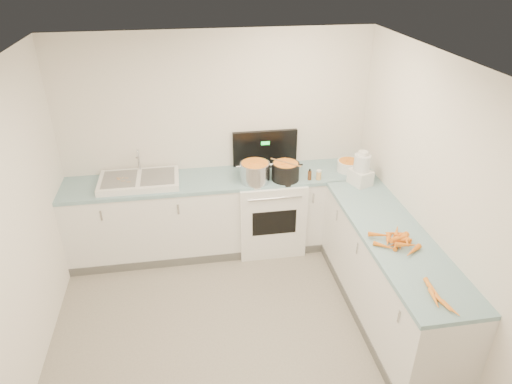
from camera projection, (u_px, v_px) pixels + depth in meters
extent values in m
cube|color=white|center=(223.00, 215.00, 5.37)|extent=(3.50, 0.60, 0.90)
cube|color=#82ACB8|center=(221.00, 179.00, 5.15)|extent=(3.50, 0.62, 0.04)
cube|color=white|center=(388.00, 277.00, 4.36)|extent=(0.60, 2.20, 0.90)
cube|color=#82ACB8|center=(395.00, 236.00, 4.14)|extent=(0.62, 2.20, 0.04)
cube|color=white|center=(269.00, 212.00, 5.43)|extent=(0.76, 0.65, 0.90)
cube|color=black|center=(265.00, 148.00, 5.35)|extent=(0.76, 0.05, 0.42)
cube|color=white|center=(139.00, 181.00, 4.99)|extent=(0.86, 0.52, 0.07)
cube|color=slate|center=(119.00, 179.00, 4.95)|extent=(0.36, 0.42, 0.01)
cube|color=slate|center=(158.00, 176.00, 5.00)|extent=(0.36, 0.42, 0.01)
cylinder|color=silver|center=(139.00, 160.00, 5.11)|extent=(0.03, 0.03, 0.24)
cylinder|color=silver|center=(255.00, 173.00, 5.01)|extent=(0.39, 0.39, 0.24)
cylinder|color=black|center=(285.00, 172.00, 5.06)|extent=(0.40, 0.40, 0.22)
cylinder|color=#AD7A47|center=(286.00, 162.00, 5.00)|extent=(0.29, 0.27, 0.02)
cylinder|color=white|center=(349.00, 166.00, 5.27)|extent=(0.28, 0.28, 0.12)
cylinder|color=#593319|center=(310.00, 175.00, 5.07)|extent=(0.04, 0.04, 0.11)
cylinder|color=#E5B266|center=(319.00, 176.00, 5.08)|extent=(0.06, 0.06, 0.10)
cube|color=white|center=(360.00, 177.00, 4.96)|extent=(0.26, 0.28, 0.17)
cylinder|color=silver|center=(362.00, 163.00, 4.88)|extent=(0.18, 0.18, 0.18)
cylinder|color=white|center=(363.00, 153.00, 4.83)|extent=(0.10, 0.10, 0.04)
cone|color=orange|center=(397.00, 243.00, 3.98)|extent=(0.15, 0.20, 0.04)
cone|color=orange|center=(388.00, 239.00, 4.01)|extent=(0.13, 0.17, 0.05)
cone|color=orange|center=(399.00, 239.00, 4.03)|extent=(0.21, 0.13, 0.04)
cone|color=orange|center=(395.00, 233.00, 4.11)|extent=(0.18, 0.10, 0.04)
cone|color=orange|center=(398.00, 242.00, 3.97)|extent=(0.10, 0.21, 0.05)
cone|color=orange|center=(384.00, 246.00, 3.94)|extent=(0.17, 0.14, 0.04)
cone|color=orange|center=(393.00, 238.00, 4.05)|extent=(0.18, 0.09, 0.04)
cone|color=orange|center=(413.00, 251.00, 3.87)|extent=(0.19, 0.16, 0.05)
cone|color=orange|center=(402.00, 239.00, 4.02)|extent=(0.15, 0.15, 0.05)
cone|color=orange|center=(399.00, 244.00, 3.97)|extent=(0.21, 0.08, 0.04)
cone|color=orange|center=(399.00, 240.00, 3.97)|extent=(0.19, 0.07, 0.05)
cone|color=orange|center=(379.00, 235.00, 4.05)|extent=(0.20, 0.10, 0.05)
cone|color=orange|center=(397.00, 231.00, 4.10)|extent=(0.12, 0.17, 0.04)
cone|color=orange|center=(406.00, 240.00, 3.96)|extent=(0.09, 0.20, 0.04)
cone|color=orange|center=(400.00, 238.00, 3.97)|extent=(0.20, 0.10, 0.05)
cone|color=orange|center=(400.00, 239.00, 3.99)|extent=(0.21, 0.16, 0.05)
cone|color=orange|center=(405.00, 245.00, 3.89)|extent=(0.18, 0.08, 0.05)
cone|color=orange|center=(451.00, 308.00, 3.26)|extent=(0.09, 0.17, 0.04)
cone|color=orange|center=(443.00, 303.00, 3.31)|extent=(0.06, 0.17, 0.04)
cone|color=orange|center=(434.00, 298.00, 3.36)|extent=(0.08, 0.20, 0.04)
cone|color=orange|center=(435.00, 292.00, 3.41)|extent=(0.05, 0.19, 0.04)
cone|color=orange|center=(430.00, 287.00, 3.46)|extent=(0.06, 0.19, 0.04)
cube|color=tan|center=(117.00, 181.00, 4.90)|extent=(0.04, 0.02, 0.00)
cube|color=tan|center=(123.00, 181.00, 4.89)|extent=(0.04, 0.01, 0.00)
cube|color=tan|center=(119.00, 178.00, 4.95)|extent=(0.05, 0.03, 0.00)
cube|color=tan|center=(119.00, 179.00, 4.93)|extent=(0.03, 0.03, 0.00)
cube|color=tan|center=(126.00, 178.00, 4.96)|extent=(0.04, 0.01, 0.00)
cube|color=tan|center=(118.00, 179.00, 4.93)|extent=(0.03, 0.03, 0.00)
cube|color=tan|center=(113.00, 183.00, 4.85)|extent=(0.03, 0.03, 0.00)
cube|color=tan|center=(129.00, 182.00, 4.87)|extent=(0.04, 0.01, 0.00)
cube|color=tan|center=(123.00, 178.00, 4.97)|extent=(0.02, 0.04, 0.00)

